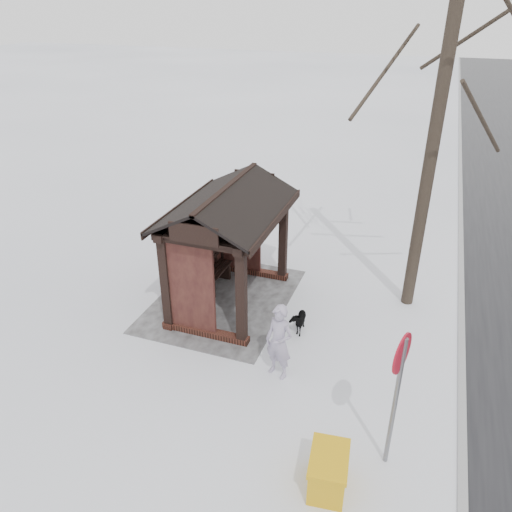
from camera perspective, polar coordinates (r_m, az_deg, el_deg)
The scene contains 9 objects.
ground at distance 12.69m, azimuth -2.93°, elevation -5.19°, with size 120.00×120.00×0.00m, color white.
kerb at distance 12.03m, azimuth 22.44°, elevation -9.61°, with size 120.00×0.15×0.06m, color gray.
trampled_patch at distance 12.75m, azimuth -3.76°, elevation -4.99°, with size 4.20×3.20×0.02m, color gray.
bus_shelter at distance 11.71m, azimuth -3.90°, elevation 3.88°, with size 3.60×2.40×3.09m.
tree_near at distance 11.31m, azimuth 21.39°, elevation 22.31°, with size 3.42×3.42×9.03m.
pedestrian at distance 9.99m, azimuth 2.66°, elevation -9.77°, with size 0.60×0.39×1.63m, color #9C92AB.
dog at distance 11.54m, azimuth 4.82°, elevation -7.24°, with size 0.32×0.70×0.59m, color black.
grit_bin at distance 8.50m, azimuth 8.24°, elevation -23.18°, with size 0.92×0.68×0.66m.
road_sign at distance 7.98m, azimuth 15.98°, elevation -12.97°, with size 0.64×0.21×2.57m.
Camera 1 is at (9.78, 4.22, 6.90)m, focal length 35.00 mm.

